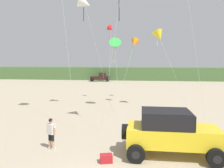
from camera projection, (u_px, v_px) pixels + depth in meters
dune_ridge at (159, 73)px, 56.75m from camera, size 90.00×8.11×3.18m
jeep at (171, 132)px, 10.83m from camera, size 4.85×2.39×2.26m
person_watching at (51, 132)px, 11.65m from camera, size 0.58×0.43×1.67m
cooler_box at (106, 158)px, 10.16m from camera, size 0.64×0.50×0.38m
distant_pickup at (101, 77)px, 52.34m from camera, size 4.82×2.96×1.98m
kite_orange_streamer at (111, 29)px, 25.56m from camera, size 1.09×4.82×8.93m
kite_black_sled at (134, 43)px, 23.19m from camera, size 2.09×5.22×7.13m
kite_green_box at (159, 36)px, 21.44m from camera, size 3.32×5.02×7.74m
kite_blue_swept at (115, 45)px, 21.77m from camera, size 1.79×6.19×7.04m
kite_purple_stunt at (85, 4)px, 20.81m from camera, size 3.61×2.10×10.89m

